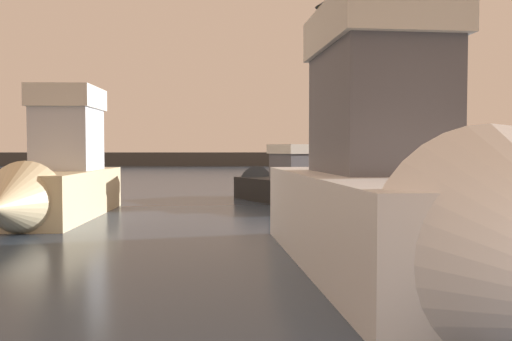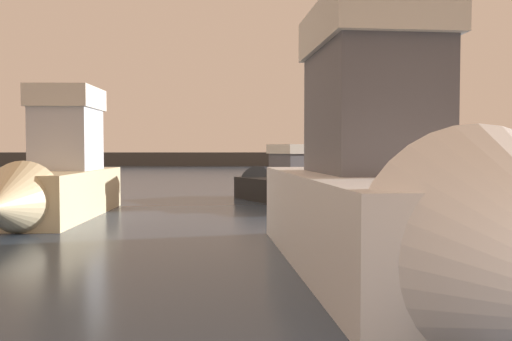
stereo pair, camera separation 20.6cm
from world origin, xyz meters
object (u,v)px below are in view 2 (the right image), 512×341
Objects in this scene: lighthouse at (334,79)px; motorboat_1 at (407,193)px; motorboat_2 at (274,184)px; motorboat_0 at (54,176)px.

lighthouse is 1.84× the size of motorboat_1.
motorboat_1 is 1.62× the size of motorboat_2.
motorboat_1 is at bearing -82.62° from motorboat_2.
motorboat_1 is (7.87, -7.16, 0.11)m from motorboat_0.
motorboat_1 is 12.79m from motorboat_2.
lighthouse is 44.49m from motorboat_2.
lighthouse reaches higher than motorboat_2.
motorboat_0 is at bearing -106.36° from lighthouse.
motorboat_1 is at bearing -42.32° from motorboat_0.
lighthouse is 2.35× the size of motorboat_0.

